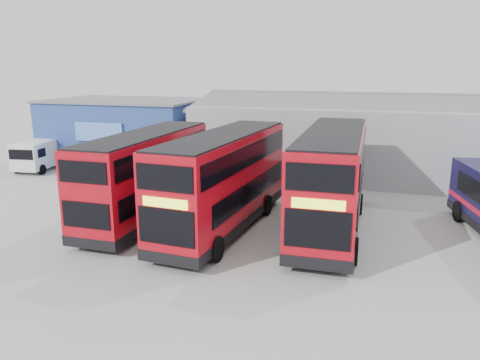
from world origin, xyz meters
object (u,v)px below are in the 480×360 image
double_decker_centre (224,182)px  panel_van (42,153)px  maintenance_shed (409,139)px  double_decker_right (331,181)px  office_block (128,131)px  double_decker_left (147,177)px

double_decker_centre → panel_van: bearing=158.0°
maintenance_shed → double_decker_right: bearing=-106.2°
office_block → maintenance_shed: maintenance_shed is taller
office_block → panel_van: 6.81m
double_decker_right → office_block: bearing=144.9°
maintenance_shed → double_decker_left: 20.09m
office_block → maintenance_shed: 22.09m
double_decker_right → double_decker_left: bearing=-174.9°
maintenance_shed → double_decker_left: bearing=-131.5°
double_decker_centre → double_decker_right: size_ratio=0.98×
double_decker_left → panel_van: double_decker_left is taller
maintenance_shed → panel_van: (-26.85, -6.61, -1.33)m
panel_van → double_decker_centre: bearing=-34.0°
double_decker_centre → panel_van: double_decker_centre is taller
office_block → maintenance_shed: size_ratio=0.40×
double_decker_left → double_decker_right: double_decker_right is taller
office_block → double_decker_left: (8.69, -13.04, -0.34)m
office_block → double_decker_left: office_block is taller
office_block → double_decker_left: 15.67m
office_block → maintenance_shed: (22.00, 2.01, 0.02)m
double_decker_left → double_decker_centre: size_ratio=0.95×
double_decker_left → panel_van: bearing=-32.1°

